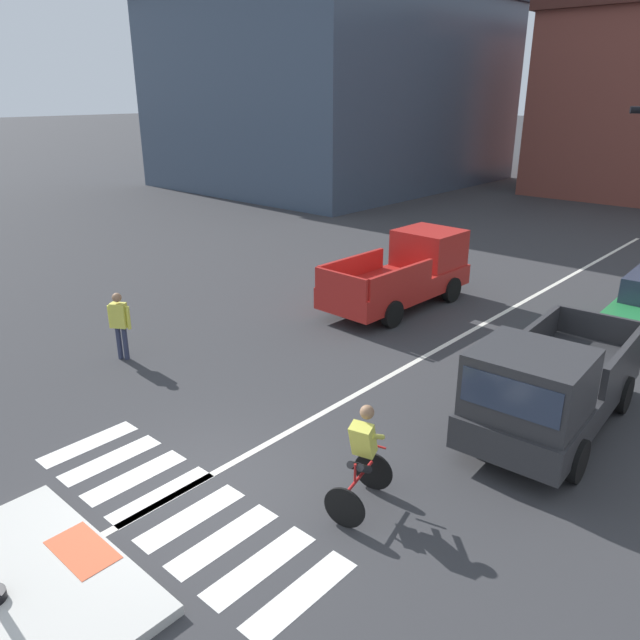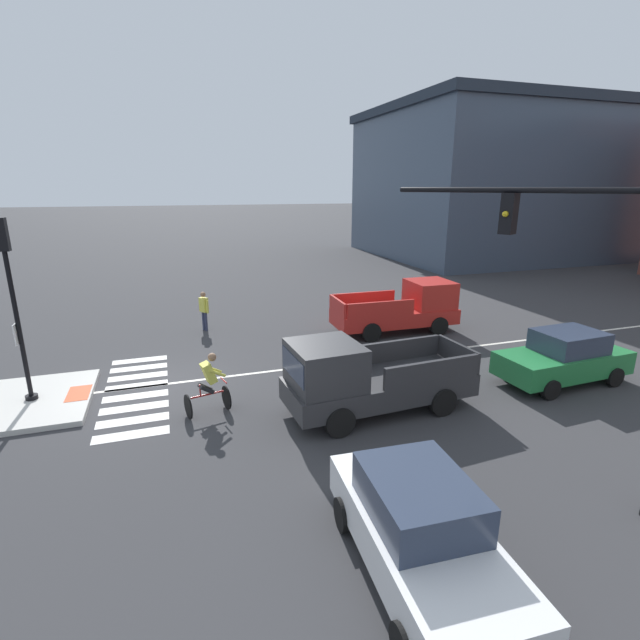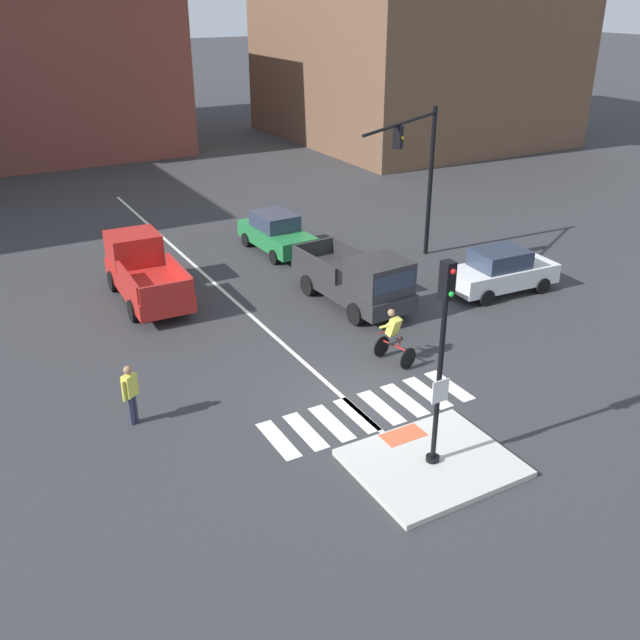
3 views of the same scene
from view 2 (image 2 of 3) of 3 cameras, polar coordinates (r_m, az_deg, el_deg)
The scene contains 21 objects.
ground_plane at distance 15.03m, azimuth -19.71°, elevation -7.95°, with size 300.00×300.00×0.00m, color #333335.
traffic_island at distance 15.49m, azimuth -31.78°, elevation -8.48°, with size 3.66×3.06×0.15m, color beige.
tactile_pad_front at distance 15.20m, azimuth -27.48°, elevation -7.96°, with size 1.10×0.60×0.01m, color #DB5B38.
signal_pole at distance 14.62m, azimuth -33.55°, elevation 2.59°, with size 0.44×0.38×4.97m.
crosswalk_stripe_a at distance 17.56m, azimuth -21.21°, elevation -4.61°, with size 0.44×1.80×0.01m, color silver.
crosswalk_stripe_b at distance 16.84m, azimuth -21.30°, elevation -5.49°, with size 0.44×1.80×0.01m, color silver.
crosswalk_stripe_c at distance 16.12m, azimuth -21.41°, elevation -6.46°, with size 0.44×1.80×0.01m, color silver.
crosswalk_stripe_d at distance 15.41m, azimuth -21.53°, elevation -7.51°, with size 0.44×1.80×0.01m, color silver.
crosswalk_stripe_e at distance 14.71m, azimuth -21.66°, elevation -8.67°, with size 0.44×1.80×0.01m, color silver.
crosswalk_stripe_f at distance 14.01m, azimuth -21.80°, elevation -9.94°, with size 0.44×1.80×0.01m, color silver.
crosswalk_stripe_g at distance 13.31m, azimuth -21.96°, elevation -11.35°, with size 0.44×1.80×0.01m, color silver.
crosswalk_stripe_h at distance 12.63m, azimuth -22.14°, elevation -12.90°, with size 0.44×1.80×0.01m, color silver.
lane_centre_line at distance 17.85m, azimuth 14.29°, elevation -3.67°, with size 0.14×28.00×0.01m, color silver.
traffic_light_mast at distance 9.76m, azimuth 31.83°, elevation 2.95°, with size 5.14×2.82×6.05m.
building_corner_right at distance 45.26m, azimuth 20.70°, elevation 15.40°, with size 17.37×20.83×12.27m.
car_white_cross_right at distance 7.96m, azimuth 12.13°, elevation -23.80°, with size 4.19×2.03×1.64m.
car_green_eastbound_far at distance 16.19m, azimuth 27.74°, elevation -4.08°, with size 1.98×4.17×1.64m.
pickup_truck_charcoal_eastbound_mid at distance 12.45m, azimuth 5.43°, elevation -7.16°, with size 2.28×5.20×2.08m.
pickup_truck_red_westbound_far at distance 19.73m, azimuth 10.38°, elevation 1.41°, with size 2.16×5.15×2.08m.
cyclist at distance 12.75m, azimuth -13.48°, elevation -7.51°, with size 0.90×1.21×1.68m.
pedestrian_at_curb_left at distance 20.07m, azimuth -14.05°, elevation 1.45°, with size 0.48×0.38×1.67m.
Camera 2 is at (13.82, 0.71, 5.86)m, focal length 26.10 mm.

